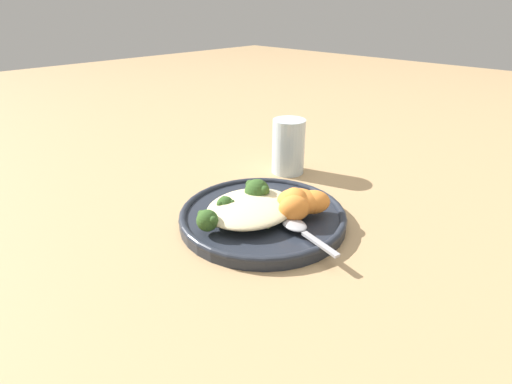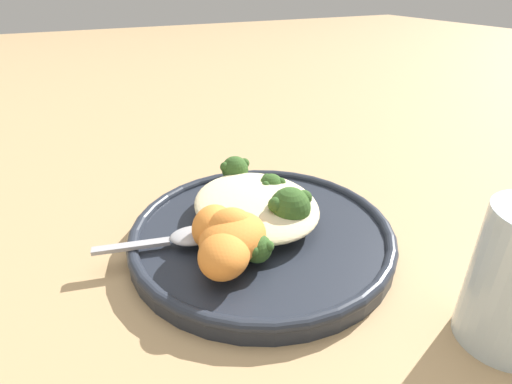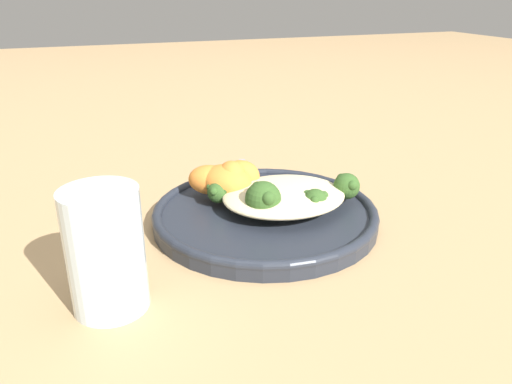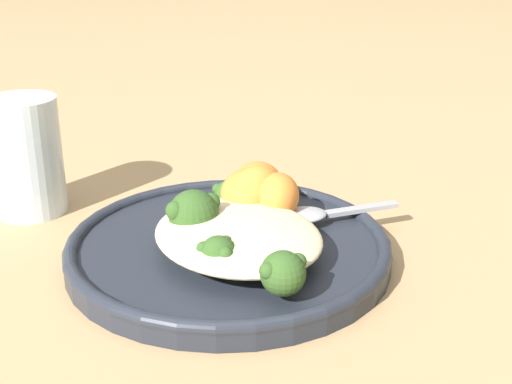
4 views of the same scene
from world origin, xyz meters
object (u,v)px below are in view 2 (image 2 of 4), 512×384
(broccoli_stalk_2, at_px, (260,193))
(spoon, at_px, (183,237))
(quinoa_mound, at_px, (256,204))
(broccoli_stalk_3, at_px, (232,182))
(plate, at_px, (261,233))
(broccoli_stalk_1, at_px, (279,209))
(sweet_potato_chunk_2, at_px, (230,231))
(sweet_potato_chunk_0, at_px, (213,227))
(sweet_potato_chunk_1, at_px, (224,254))
(sweet_potato_chunk_3, at_px, (233,238))
(broccoli_stalk_0, at_px, (245,236))

(broccoli_stalk_2, distance_m, spoon, 0.10)
(quinoa_mound, distance_m, broccoli_stalk_3, 0.06)
(plate, distance_m, broccoli_stalk_1, 0.03)
(broccoli_stalk_3, bearing_deg, spoon, 162.70)
(broccoli_stalk_3, height_order, sweet_potato_chunk_2, sweet_potato_chunk_2)
(sweet_potato_chunk_0, xyz_separation_m, sweet_potato_chunk_1, (0.04, -0.01, -0.00))
(broccoli_stalk_2, xyz_separation_m, spoon, (0.03, -0.10, -0.01))
(sweet_potato_chunk_2, relative_size, sweet_potato_chunk_3, 0.67)
(plate, bearing_deg, broccoli_stalk_3, 179.92)
(broccoli_stalk_1, relative_size, sweet_potato_chunk_3, 1.57)
(plate, xyz_separation_m, sweet_potato_chunk_0, (0.01, -0.06, 0.03))
(quinoa_mound, xyz_separation_m, broccoli_stalk_0, (0.05, -0.03, -0.00))
(sweet_potato_chunk_0, bearing_deg, broccoli_stalk_1, 93.53)
(plate, height_order, sweet_potato_chunk_1, sweet_potato_chunk_1)
(plate, height_order, broccoli_stalk_3, broccoli_stalk_3)
(spoon, bearing_deg, sweet_potato_chunk_2, 147.61)
(sweet_potato_chunk_1, xyz_separation_m, sweet_potato_chunk_3, (-0.02, 0.02, 0.00))
(broccoli_stalk_0, relative_size, spoon, 0.94)
(broccoli_stalk_2, xyz_separation_m, sweet_potato_chunk_2, (0.07, -0.06, 0.01))
(plate, height_order, sweet_potato_chunk_0, sweet_potato_chunk_0)
(sweet_potato_chunk_1, distance_m, sweet_potato_chunk_2, 0.03)
(sweet_potato_chunk_1, xyz_separation_m, spoon, (-0.06, -0.02, -0.01))
(plate, height_order, spoon, spoon)
(broccoli_stalk_0, bearing_deg, broccoli_stalk_2, 143.58)
(sweet_potato_chunk_3, xyz_separation_m, spoon, (-0.04, -0.03, -0.02))
(broccoli_stalk_1, distance_m, sweet_potato_chunk_1, 0.09)
(broccoli_stalk_1, relative_size, broccoli_stalk_3, 0.94)
(broccoli_stalk_3, relative_size, spoon, 0.98)
(broccoli_stalk_2, bearing_deg, sweet_potato_chunk_0, -160.80)
(broccoli_stalk_1, distance_m, broccoli_stalk_3, 0.09)
(sweet_potato_chunk_2, bearing_deg, broccoli_stalk_3, 156.50)
(sweet_potato_chunk_0, height_order, sweet_potato_chunk_1, sweet_potato_chunk_0)
(sweet_potato_chunk_0, bearing_deg, sweet_potato_chunk_1, -7.69)
(sweet_potato_chunk_3, height_order, spoon, sweet_potato_chunk_3)
(broccoli_stalk_1, xyz_separation_m, broccoli_stalk_2, (-0.05, 0.00, -0.01))
(sweet_potato_chunk_3, bearing_deg, spoon, -140.67)
(broccoli_stalk_0, distance_m, sweet_potato_chunk_2, 0.02)
(plate, relative_size, broccoli_stalk_3, 2.36)
(broccoli_stalk_2, relative_size, broccoli_stalk_3, 0.89)
(broccoli_stalk_2, bearing_deg, broccoli_stalk_1, -109.09)
(quinoa_mound, relative_size, broccoli_stalk_0, 1.36)
(broccoli_stalk_0, xyz_separation_m, sweet_potato_chunk_0, (-0.01, -0.03, 0.01))
(broccoli_stalk_1, relative_size, sweet_potato_chunk_0, 2.23)
(broccoli_stalk_3, xyz_separation_m, spoon, (0.07, -0.08, -0.01))
(sweet_potato_chunk_1, distance_m, sweet_potato_chunk_3, 0.02)
(broccoli_stalk_1, relative_size, broccoli_stalk_2, 1.06)
(plate, distance_m, spoon, 0.08)
(sweet_potato_chunk_0, distance_m, spoon, 0.03)
(plate, relative_size, sweet_potato_chunk_3, 3.95)
(plate, xyz_separation_m, broccoli_stalk_1, (0.01, 0.02, 0.03))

